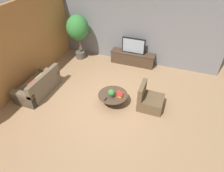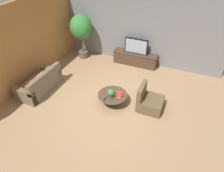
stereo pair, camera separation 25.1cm
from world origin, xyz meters
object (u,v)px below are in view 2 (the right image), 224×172
at_px(coffee_table, 112,97).
at_px(armchair_wicker, 149,102).
at_px(potted_palm_tall, 81,29).
at_px(media_console, 135,58).
at_px(couch_by_wall, 40,84).
at_px(potted_plant_tabletop, 111,93).
at_px(television, 136,46).

distance_m(coffee_table, armchair_wicker, 1.22).
bearing_deg(potted_palm_tall, media_console, 7.66).
xyz_separation_m(couch_by_wall, potted_palm_tall, (0.20, 2.85, 1.10)).
xyz_separation_m(couch_by_wall, armchair_wicker, (3.92, 0.63, -0.02)).
height_order(coffee_table, potted_plant_tabletop, potted_plant_tabletop).
bearing_deg(television, couch_by_wall, -129.72).
distance_m(armchair_wicker, potted_plant_tabletop, 1.29).
xyz_separation_m(television, potted_palm_tall, (-2.44, -0.33, 0.52)).
height_order(coffee_table, couch_by_wall, couch_by_wall).
distance_m(media_console, potted_plant_tabletop, 2.94).
xyz_separation_m(television, potted_plant_tabletop, (0.08, -2.93, -0.33)).
relative_size(coffee_table, potted_plant_tabletop, 3.35).
relative_size(potted_palm_tall, potted_plant_tabletop, 6.76).
distance_m(media_console, coffee_table, 2.80).
bearing_deg(potted_plant_tabletop, coffee_table, 89.16).
bearing_deg(couch_by_wall, coffee_table, 97.83).
xyz_separation_m(couch_by_wall, potted_plant_tabletop, (2.72, 0.24, 0.25)).
bearing_deg(media_console, potted_palm_tall, -172.34).
distance_m(coffee_table, potted_palm_tall, 3.71).
height_order(television, couch_by_wall, television).
xyz_separation_m(potted_palm_tall, potted_plant_tabletop, (2.52, -2.60, -0.85)).
bearing_deg(couch_by_wall, television, 140.28).
distance_m(television, armchair_wicker, 2.91).
relative_size(couch_by_wall, armchair_wicker, 1.99).
xyz_separation_m(media_console, armchair_wicker, (1.28, -2.54, -0.01)).
bearing_deg(coffee_table, potted_palm_tall, 135.60).
bearing_deg(potted_plant_tabletop, television, 91.61).
height_order(media_console, coffee_table, media_console).
height_order(coffee_table, armchair_wicker, armchair_wicker).
relative_size(coffee_table, potted_palm_tall, 0.50).
distance_m(couch_by_wall, potted_plant_tabletop, 2.74).
distance_m(coffee_table, potted_plant_tabletop, 0.30).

